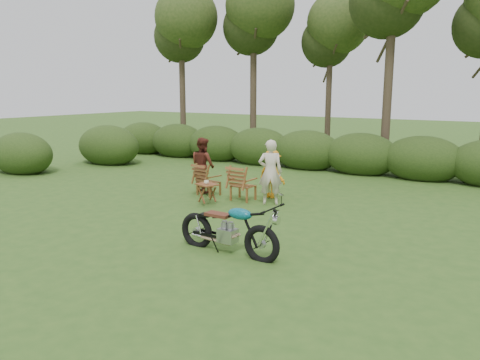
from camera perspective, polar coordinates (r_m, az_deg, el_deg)
The scene contains 10 objects.
ground at distance 8.63m, azimuth -4.10°, elevation -8.13°, with size 80.00×80.00×0.00m, color #2C511B.
tree_line at distance 16.91m, azimuth 17.54°, elevation 13.83°, with size 22.52×11.62×8.14m.
motorcycle at distance 8.33m, azimuth -1.50°, elevation -8.84°, with size 1.95×0.74×1.12m, color #0E9EBD, non-canonical shape.
lawn_chair_right at distance 12.13m, azimuth 0.38°, elevation -2.47°, with size 0.62×0.62×0.91m, color brown, non-canonical shape.
lawn_chair_left at distance 12.73m, azimuth -3.82°, elevation -1.85°, with size 0.60×0.60×0.87m, color #5C2E17, non-canonical shape.
side_table at distance 11.62m, azimuth -4.02°, elevation -1.75°, with size 0.52×0.43×0.53m, color #602E18, non-canonical shape.
cup at distance 11.52m, azimuth -4.11°, elevation -0.28°, with size 0.12×0.12×0.09m, color #F2EBC7.
adult_a at distance 11.73m, azimuth 3.67°, elevation -2.97°, with size 0.59×0.39×1.62m, color beige.
adult_b at distance 13.14m, azimuth -4.49°, elevation -1.45°, with size 0.74×0.58×1.53m, color #572319.
child at distance 12.45m, azimuth 3.87°, elevation -2.14°, with size 0.83×0.47×1.28m, color orange.
Camera 1 is at (4.81, -6.59, 2.82)m, focal length 35.00 mm.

